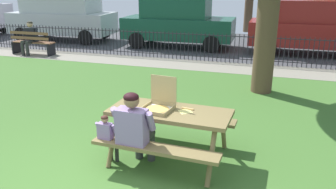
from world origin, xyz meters
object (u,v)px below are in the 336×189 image
object	(u,v)px
pizza_box_open	(159,103)
parked_car_left	(62,16)
pizza_slice_on_table	(186,110)
picnic_table_foreground	(170,121)
adult_at_table	(135,127)
person_on_park_bench	(30,36)
parked_car_right	(312,27)
park_bench_left	(32,43)
parked_car_center	(178,22)
child_at_table	(108,134)

from	to	relation	value
pizza_box_open	parked_car_left	size ratio (longest dim) A/B	0.10
pizza_slice_on_table	picnic_table_foreground	bearing A→B (deg)	-167.39
adult_at_table	person_on_park_bench	xyz separation A→B (m)	(-6.80, 6.35, 0.00)
picnic_table_foreground	pizza_box_open	bearing A→B (deg)	175.66
parked_car_right	pizza_slice_on_table	bearing A→B (deg)	-105.09
pizza_box_open	person_on_park_bench	size ratio (longest dim) A/B	0.41
pizza_box_open	parked_car_right	distance (m)	9.34
parked_car_left	park_bench_left	bearing A→B (deg)	-76.57
person_on_park_bench	parked_car_center	xyz separation A→B (m)	(4.75, 3.06, 0.35)
pizza_slice_on_table	pizza_box_open	bearing A→B (deg)	-174.39
picnic_table_foreground	parked_car_right	size ratio (longest dim) A/B	0.42
parked_car_left	parked_car_center	bearing A→B (deg)	-0.01
picnic_table_foreground	person_on_park_bench	distance (m)	9.25
child_at_table	person_on_park_bench	xyz separation A→B (m)	(-6.37, 6.36, 0.16)
child_at_table	parked_car_center	size ratio (longest dim) A/B	0.18
adult_at_table	person_on_park_bench	distance (m)	9.30
pizza_box_open	person_on_park_bench	world-z (taller)	pizza_box_open
picnic_table_foreground	person_on_park_bench	size ratio (longest dim) A/B	1.57
adult_at_table	park_bench_left	xyz separation A→B (m)	(-6.70, 6.33, -0.24)
child_at_table	parked_car_right	bearing A→B (deg)	70.18
parked_car_left	parked_car_right	distance (m)	10.41
parked_car_left	parked_car_right	bearing A→B (deg)	-0.00
pizza_slice_on_table	child_at_table	size ratio (longest dim) A/B	0.28
pizza_slice_on_table	parked_car_center	distance (m)	9.26
person_on_park_bench	parked_car_right	distance (m)	10.25
picnic_table_foreground	person_on_park_bench	xyz separation A→B (m)	(-7.15, 5.86, 0.06)
adult_at_table	parked_car_right	xyz separation A→B (m)	(2.98, 9.42, 0.35)
picnic_table_foreground	park_bench_left	size ratio (longest dim) A/B	1.16
pizza_box_open	pizza_slice_on_table	xyz separation A→B (m)	(0.40, 0.04, -0.08)
picnic_table_foreground	park_bench_left	world-z (taller)	park_bench_left
pizza_slice_on_table	park_bench_left	world-z (taller)	park_bench_left
pizza_slice_on_table	person_on_park_bench	bearing A→B (deg)	141.77
parked_car_right	person_on_park_bench	bearing A→B (deg)	-162.59
park_bench_left	pizza_box_open	bearing A→B (deg)	-40.28
pizza_box_open	pizza_slice_on_table	distance (m)	0.41
park_bench_left	parked_car_right	world-z (taller)	parked_car_right
adult_at_table	parked_car_center	distance (m)	9.64
pizza_box_open	child_at_table	xyz separation A→B (m)	(-0.61, -0.51, -0.36)
picnic_table_foreground	parked_car_right	distance (m)	9.32
picnic_table_foreground	adult_at_table	size ratio (longest dim) A/B	1.57
park_bench_left	parked_car_left	world-z (taller)	parked_car_left
adult_at_table	parked_car_center	world-z (taller)	parked_car_center
pizza_box_open	adult_at_table	size ratio (longest dim) A/B	0.41
parked_car_right	adult_at_table	bearing A→B (deg)	-107.55
picnic_table_foreground	parked_car_left	size ratio (longest dim) A/B	0.40
pizza_slice_on_table	park_bench_left	size ratio (longest dim) A/B	0.14
parked_car_center	child_at_table	bearing A→B (deg)	-80.20
child_at_table	person_on_park_bench	distance (m)	9.01
pizza_box_open	parked_car_center	xyz separation A→B (m)	(-2.23, 8.92, 0.15)
adult_at_table	parked_car_right	bearing A→B (deg)	72.45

